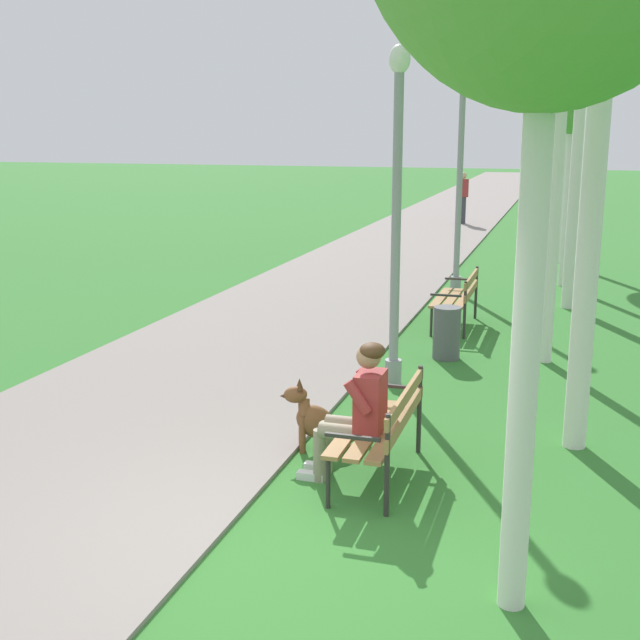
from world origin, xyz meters
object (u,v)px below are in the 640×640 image
at_px(park_bench_near, 384,423).
at_px(litter_bin, 447,333).
at_px(birch_tree_fourth, 587,25).
at_px(pedestrian_distant, 463,198).
at_px(person_seated_on_near_bench, 358,406).
at_px(dog_brown, 321,424).
at_px(lamp_post_mid, 460,172).
at_px(lamp_post_near, 396,216).
at_px(birch_tree_fifth, 577,55).
at_px(birch_tree_sixth, 573,73).
at_px(park_bench_mid, 459,295).

height_order(park_bench_near, litter_bin, park_bench_near).
height_order(birch_tree_fourth, pedestrian_distant, birch_tree_fourth).
bearing_deg(litter_bin, person_seated_on_near_bench, -91.93).
bearing_deg(dog_brown, lamp_post_mid, 89.15).
bearing_deg(lamp_post_near, birch_tree_fifth, 76.01).
xyz_separation_m(park_bench_near, pedestrian_distant, (-1.98, 19.87, 0.33)).
xyz_separation_m(park_bench_near, birch_tree_sixth, (1.21, 12.80, 3.64)).
relative_size(park_bench_near, park_bench_mid, 1.00).
height_order(dog_brown, birch_tree_fourth, birch_tree_fourth).
xyz_separation_m(dog_brown, birch_tree_fourth, (2.15, 7.37, 4.32)).
bearing_deg(dog_brown, birch_tree_fourth, 73.71).
relative_size(park_bench_mid, litter_bin, 2.14).
xyz_separation_m(birch_tree_fifth, pedestrian_distant, (-3.28, 9.94, -3.46)).
bearing_deg(lamp_post_mid, pedestrian_distant, 97.05).
bearing_deg(pedestrian_distant, litter_bin, -83.11).
bearing_deg(lamp_post_mid, lamp_post_near, -89.11).
distance_m(lamp_post_near, birch_tree_sixth, 10.44).
distance_m(lamp_post_near, litter_bin, 2.17).
height_order(dog_brown, pedestrian_distant, pedestrian_distant).
xyz_separation_m(lamp_post_near, birch_tree_fifth, (1.80, 7.21, 2.29)).
xyz_separation_m(park_bench_near, lamp_post_near, (-0.50, 2.72, 1.50)).
xyz_separation_m(lamp_post_mid, birch_tree_fifth, (1.89, 1.27, 2.08)).
relative_size(birch_tree_fourth, pedestrian_distant, 3.47).
bearing_deg(litter_bin, pedestrian_distant, 96.89).
relative_size(birch_tree_fifth, pedestrian_distant, 3.50).
height_order(birch_tree_fifth, litter_bin, birch_tree_fifth).
relative_size(park_bench_mid, birch_tree_fourth, 0.26).
height_order(lamp_post_mid, birch_tree_sixth, birch_tree_sixth).
distance_m(birch_tree_fourth, litter_bin, 5.88).
bearing_deg(pedestrian_distant, dog_brown, -86.27).
height_order(person_seated_on_near_bench, lamp_post_mid, lamp_post_mid).
relative_size(lamp_post_near, birch_tree_fifth, 0.67).
distance_m(lamp_post_mid, birch_tree_fifth, 3.08).
bearing_deg(park_bench_near, person_seated_on_near_bench, -152.21).
bearing_deg(lamp_post_mid, park_bench_near, -86.07).
relative_size(lamp_post_mid, birch_tree_sixth, 0.80).
height_order(park_bench_near, person_seated_on_near_bench, person_seated_on_near_bench).
relative_size(person_seated_on_near_bench, pedestrian_distant, 0.76).
bearing_deg(dog_brown, park_bench_near, -33.08).
bearing_deg(birch_tree_fourth, litter_bin, -111.58).
bearing_deg(park_bench_mid, litter_bin, -87.02).
xyz_separation_m(birch_tree_fifth, birch_tree_sixth, (-0.08, 2.86, -0.15)).
height_order(birch_tree_fifth, pedestrian_distant, birch_tree_fifth).
relative_size(park_bench_mid, birch_tree_fifth, 0.26).
xyz_separation_m(person_seated_on_near_bench, litter_bin, (0.14, 4.14, -0.33)).
bearing_deg(park_bench_mid, person_seated_on_near_bench, -90.43).
xyz_separation_m(person_seated_on_near_bench, pedestrian_distant, (-1.77, 19.98, 0.16)).
distance_m(birch_tree_fourth, pedestrian_distant, 13.06).
bearing_deg(birch_tree_fifth, lamp_post_near, -103.99).
distance_m(birch_tree_fourth, birch_tree_fifth, 2.12).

